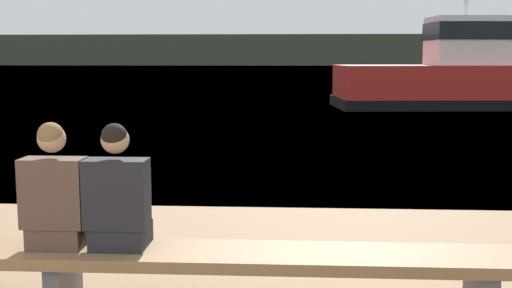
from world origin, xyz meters
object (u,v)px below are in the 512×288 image
at_px(bench_main, 63,259).
at_px(tugboat_red, 462,79).
at_px(person_left, 55,195).
at_px(person_right, 118,197).

bearing_deg(bench_main, tugboat_red, 68.16).
height_order(bench_main, person_left, person_left).
bearing_deg(tugboat_red, person_left, 152.97).
xyz_separation_m(person_left, person_right, (0.45, 0.00, -0.00)).
distance_m(bench_main, person_left, 0.46).
bearing_deg(person_right, bench_main, -179.59).
xyz_separation_m(person_right, tugboat_red, (7.22, 19.05, 0.18)).
distance_m(bench_main, tugboat_red, 20.53).
bearing_deg(tugboat_red, bench_main, 153.07).
height_order(person_left, tugboat_red, tugboat_red).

